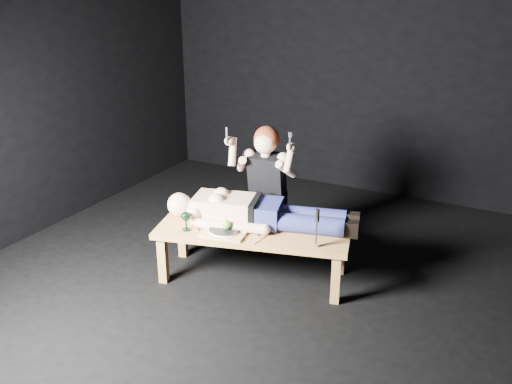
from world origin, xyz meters
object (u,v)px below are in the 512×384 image
table (253,253)px  goblet (186,221)px  serving_tray (224,232)px  carving_knife (317,228)px  lying_man (262,209)px  kneeling_woman (270,187)px

table → goblet: (-0.46, -0.28, 0.31)m
serving_tray → carving_knife: bearing=9.7°
table → goblet: size_ratio=9.72×
lying_man → serving_tray: bearing=-135.6°
goblet → carving_knife: (1.04, 0.21, 0.07)m
serving_tray → kneeling_woman: bearing=85.7°
serving_tray → carving_knife: (0.73, 0.13, 0.14)m
kneeling_woman → carving_knife: bearing=-48.6°
kneeling_woman → carving_knife: size_ratio=4.03×
table → lying_man: (0.02, 0.11, 0.36)m
table → carving_knife: size_ratio=5.11×
goblet → lying_man: bearing=38.4°
table → lying_man: 0.37m
table → carving_knife: 0.69m
lying_man → goblet: (-0.48, -0.38, -0.05)m
lying_man → serving_tray: (-0.18, -0.30, -0.12)m
lying_man → carving_knife: size_ratio=5.11×
table → goblet: 0.62m
carving_knife → table: bearing=158.7°
kneeling_woman → carving_knife: kneeling_woman is taller
kneeling_woman → table: bearing=-86.5°
carving_knife → lying_man: bearing=147.8°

